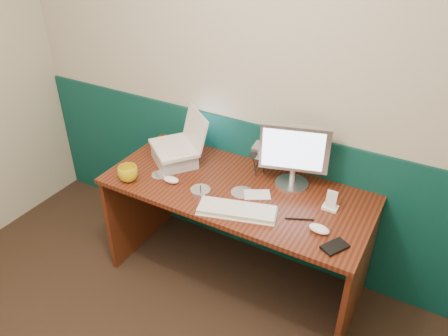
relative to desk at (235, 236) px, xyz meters
The scene contains 19 objects.
back_wall 0.95m from the desk, 104.60° to the left, with size 3.50×0.04×2.50m, color #BAB49D.
wainscot 0.39m from the desk, 105.07° to the left, with size 3.48×0.02×1.00m, color #083734.
desk is the anchor object (origin of this frame).
laptop_riser 0.65m from the desk, behind, with size 0.28×0.24×0.10m, color silver.
laptop 0.78m from the desk, behind, with size 0.32×0.25×0.27m, color white, non-canonical shape.
monitor 0.66m from the desk, 34.71° to the left, with size 0.40×0.11×0.40m, color silver, non-canonical shape.
keyboard 0.46m from the desk, 61.40° to the right, with size 0.42×0.14×0.02m, color white.
mouse_right 0.70m from the desk, 14.43° to the right, with size 0.11×0.07×0.04m, color white.
mouse_left 0.56m from the desk, 159.27° to the right, with size 0.10×0.06×0.03m, color white.
mug 0.78m from the desk, 157.63° to the right, with size 0.12×0.12×0.10m, color gold.
camcorder 0.52m from the desk, 77.88° to the left, with size 0.09×0.13×0.20m, color #B0AFB4, non-canonical shape.
cd_spindle 0.44m from the desk, 136.86° to the right, with size 0.12×0.12×0.02m, color silver.
cd_loose_a 0.62m from the desk, 167.33° to the right, with size 0.11×0.11×0.00m, color silver.
cd_loose_b 0.38m from the desk, 26.93° to the right, with size 0.13×0.13×0.00m, color silver.
pen 0.59m from the desk, 12.96° to the right, with size 0.01×0.01×0.15m, color black.
papers 0.40m from the desk, ahead, with size 0.15×0.10×0.00m, color silver.
dock 0.67m from the desk, ahead, with size 0.08×0.06×0.02m, color white.
music_player 0.71m from the desk, ahead, with size 0.06×0.01×0.10m, color white.
pda 0.80m from the desk, 18.48° to the right, with size 0.08×0.13×0.02m, color black.
Camera 1 is at (1.08, -0.52, 2.23)m, focal length 35.00 mm.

